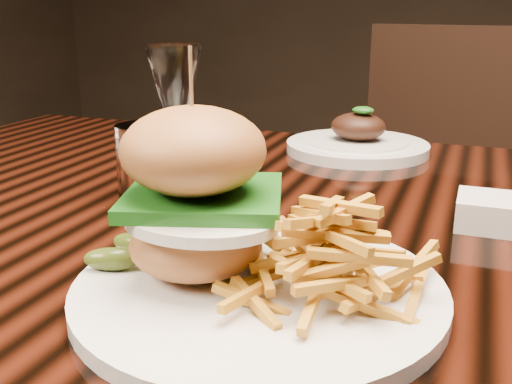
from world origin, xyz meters
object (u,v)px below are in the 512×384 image
(far_dish, at_px, (357,143))
(chair_far, at_px, (428,186))
(dining_table, at_px, (329,266))
(wine_glass, at_px, (175,87))
(burger_plate, at_px, (254,236))

(far_dish, relative_size, chair_far, 0.26)
(dining_table, distance_m, far_dish, 0.34)
(far_dish, distance_m, chair_far, 0.61)
(dining_table, xyz_separation_m, wine_glass, (-0.21, -0.02, 0.22))
(burger_plate, xyz_separation_m, chair_far, (0.06, 1.14, -0.27))
(dining_table, bearing_deg, wine_glass, -175.46)
(dining_table, relative_size, far_dish, 6.43)
(far_dish, bearing_deg, chair_far, 81.15)
(dining_table, relative_size, wine_glass, 7.97)
(dining_table, height_order, chair_far, chair_far)
(far_dish, height_order, chair_far, chair_far)
(far_dish, bearing_deg, dining_table, -84.29)
(chair_far, bearing_deg, dining_table, -78.99)
(burger_plate, height_order, far_dish, burger_plate)
(burger_plate, distance_m, chair_far, 1.18)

